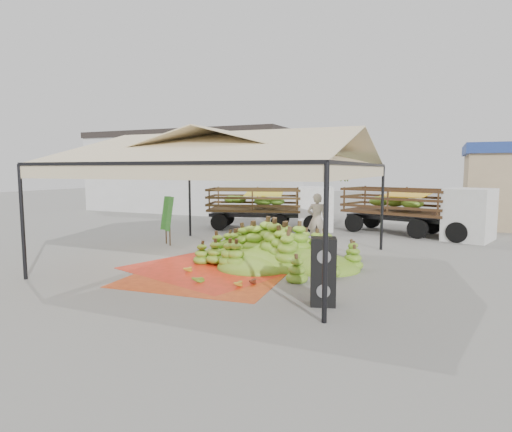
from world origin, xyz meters
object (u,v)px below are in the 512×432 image
at_px(vendor, 317,219).
at_px(truck_right, 420,206).
at_px(truck_left, 275,203).
at_px(banana_heap, 279,244).
at_px(speaker_stack, 323,271).

bearing_deg(vendor, truck_right, -139.50).
bearing_deg(truck_left, truck_right, -11.45).
distance_m(truck_left, truck_right, 6.53).
bearing_deg(banana_heap, speaker_stack, -56.38).
height_order(banana_heap, truck_left, truck_left).
relative_size(speaker_stack, vendor, 0.73).
bearing_deg(truck_right, truck_left, -157.75).
relative_size(speaker_stack, truck_right, 0.22).
distance_m(vendor, truck_right, 5.42).
relative_size(vendor, truck_right, 0.31).
relative_size(speaker_stack, truck_left, 0.23).
distance_m(banana_heap, truck_left, 7.65).
relative_size(banana_heap, speaker_stack, 3.80).
height_order(banana_heap, truck_right, truck_right).
distance_m(banana_heap, vendor, 3.52).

